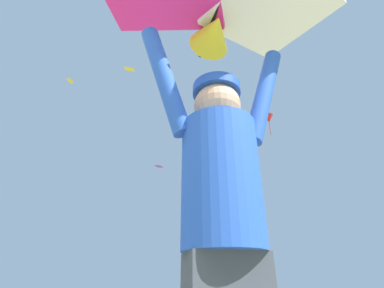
{
  "coord_description": "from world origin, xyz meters",
  "views": [
    {
      "loc": [
        0.2,
        -0.86,
        0.7
      ],
      "look_at": [
        0.38,
        2.63,
        2.5
      ],
      "focal_mm": 26.05,
      "sensor_mm": 36.0,
      "label": 1
    }
  ],
  "objects_px": {
    "distant_kite_white_mid_left": "(222,110)",
    "distant_kite_black_high_right": "(253,129)",
    "distant_kite_yellow_far_center": "(130,69)",
    "distant_kite_red_mid_right": "(269,119)",
    "distant_kite_purple_overhead_distant": "(159,166)",
    "held_stunt_kite": "(216,10)",
    "kite_flyer_person": "(223,221)",
    "distant_kite_yellow_low_right": "(70,81)"
  },
  "relations": [
    {
      "from": "distant_kite_white_mid_left",
      "to": "distant_kite_purple_overhead_distant",
      "type": "height_order",
      "value": "distant_kite_white_mid_left"
    },
    {
      "from": "distant_kite_yellow_far_center",
      "to": "distant_kite_red_mid_right",
      "type": "height_order",
      "value": "distant_kite_red_mid_right"
    },
    {
      "from": "distant_kite_yellow_low_right",
      "to": "distant_kite_red_mid_right",
      "type": "height_order",
      "value": "distant_kite_red_mid_right"
    },
    {
      "from": "kite_flyer_person",
      "to": "distant_kite_purple_overhead_distant",
      "type": "distance_m",
      "value": 27.33
    },
    {
      "from": "distant_kite_white_mid_left",
      "to": "distant_kite_yellow_low_right",
      "type": "bearing_deg",
      "value": -149.51
    },
    {
      "from": "distant_kite_yellow_low_right",
      "to": "kite_flyer_person",
      "type": "bearing_deg",
      "value": -62.03
    },
    {
      "from": "kite_flyer_person",
      "to": "distant_kite_red_mid_right",
      "type": "distance_m",
      "value": 37.27
    },
    {
      "from": "distant_kite_purple_overhead_distant",
      "to": "distant_kite_white_mid_left",
      "type": "bearing_deg",
      "value": 12.08
    },
    {
      "from": "distant_kite_yellow_far_center",
      "to": "distant_kite_black_high_right",
      "type": "xyz_separation_m",
      "value": [
        11.36,
        13.03,
        3.55
      ]
    },
    {
      "from": "held_stunt_kite",
      "to": "distant_kite_purple_overhead_distant",
      "type": "distance_m",
      "value": 26.94
    },
    {
      "from": "distant_kite_purple_overhead_distant",
      "to": "distant_kite_yellow_low_right",
      "type": "distance_m",
      "value": 11.31
    },
    {
      "from": "distant_kite_purple_overhead_distant",
      "to": "distant_kite_black_high_right",
      "type": "bearing_deg",
      "value": 1.22
    },
    {
      "from": "distant_kite_white_mid_left",
      "to": "distant_kite_yellow_low_right",
      "type": "relative_size",
      "value": 1.49
    },
    {
      "from": "held_stunt_kite",
      "to": "distant_kite_yellow_far_center",
      "type": "relative_size",
      "value": 1.85
    },
    {
      "from": "distant_kite_yellow_far_center",
      "to": "distant_kite_black_high_right",
      "type": "height_order",
      "value": "distant_kite_black_high_right"
    },
    {
      "from": "distant_kite_white_mid_left",
      "to": "distant_kite_black_high_right",
      "type": "distance_m",
      "value": 4.72
    },
    {
      "from": "distant_kite_purple_overhead_distant",
      "to": "distant_kite_red_mid_right",
      "type": "relative_size",
      "value": 0.33
    },
    {
      "from": "distant_kite_white_mid_left",
      "to": "distant_kite_black_high_right",
      "type": "height_order",
      "value": "distant_kite_white_mid_left"
    },
    {
      "from": "distant_kite_yellow_low_right",
      "to": "distant_kite_red_mid_right",
      "type": "distance_m",
      "value": 24.45
    },
    {
      "from": "held_stunt_kite",
      "to": "distant_kite_white_mid_left",
      "type": "relative_size",
      "value": 1.93
    },
    {
      "from": "distant_kite_yellow_far_center",
      "to": "distant_kite_yellow_low_right",
      "type": "distance_m",
      "value": 9.23
    },
    {
      "from": "kite_flyer_person",
      "to": "distant_kite_red_mid_right",
      "type": "bearing_deg",
      "value": 68.56
    },
    {
      "from": "distant_kite_black_high_right",
      "to": "distant_kite_red_mid_right",
      "type": "distance_m",
      "value": 6.96
    },
    {
      "from": "distant_kite_yellow_far_center",
      "to": "distant_kite_red_mid_right",
      "type": "relative_size",
      "value": 0.29
    },
    {
      "from": "distant_kite_yellow_far_center",
      "to": "distant_kite_black_high_right",
      "type": "distance_m",
      "value": 17.65
    },
    {
      "from": "held_stunt_kite",
      "to": "distant_kite_white_mid_left",
      "type": "bearing_deg",
      "value": 79.49
    },
    {
      "from": "distant_kite_red_mid_right",
      "to": "held_stunt_kite",
      "type": "bearing_deg",
      "value": -111.38
    },
    {
      "from": "distant_kite_white_mid_left",
      "to": "distant_kite_yellow_far_center",
      "type": "distance_m",
      "value": 17.96
    },
    {
      "from": "kite_flyer_person",
      "to": "distant_kite_yellow_low_right",
      "type": "height_order",
      "value": "distant_kite_yellow_low_right"
    },
    {
      "from": "held_stunt_kite",
      "to": "distant_kite_white_mid_left",
      "type": "height_order",
      "value": "distant_kite_white_mid_left"
    },
    {
      "from": "held_stunt_kite",
      "to": "distant_kite_red_mid_right",
      "type": "relative_size",
      "value": 0.53
    },
    {
      "from": "kite_flyer_person",
      "to": "distant_kite_black_high_right",
      "type": "height_order",
      "value": "distant_kite_black_high_right"
    },
    {
      "from": "distant_kite_red_mid_right",
      "to": "distant_kite_purple_overhead_distant",
      "type": "bearing_deg",
      "value": -162.03
    },
    {
      "from": "distant_kite_yellow_low_right",
      "to": "distant_kite_red_mid_right",
      "type": "relative_size",
      "value": 0.18
    },
    {
      "from": "distant_kite_yellow_far_center",
      "to": "distant_kite_yellow_low_right",
      "type": "height_order",
      "value": "distant_kite_yellow_low_right"
    },
    {
      "from": "kite_flyer_person",
      "to": "distant_kite_red_mid_right",
      "type": "height_order",
      "value": "distant_kite_red_mid_right"
    },
    {
      "from": "distant_kite_black_high_right",
      "to": "distant_kite_yellow_low_right",
      "type": "bearing_deg",
      "value": -157.57
    },
    {
      "from": "distant_kite_white_mid_left",
      "to": "held_stunt_kite",
      "type": "bearing_deg",
      "value": -100.51
    },
    {
      "from": "held_stunt_kite",
      "to": "distant_kite_black_high_right",
      "type": "distance_m",
      "value": 30.12
    },
    {
      "from": "held_stunt_kite",
      "to": "distant_kite_red_mid_right",
      "type": "distance_m",
      "value": 36.7
    },
    {
      "from": "kite_flyer_person",
      "to": "distant_kite_purple_overhead_distant",
      "type": "xyz_separation_m",
      "value": [
        -2.14,
        25.08,
        10.63
      ]
    },
    {
      "from": "distant_kite_red_mid_right",
      "to": "distant_kite_white_mid_left",
      "type": "bearing_deg",
      "value": -156.14
    }
  ]
}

